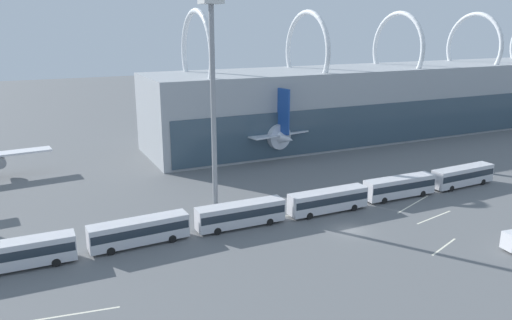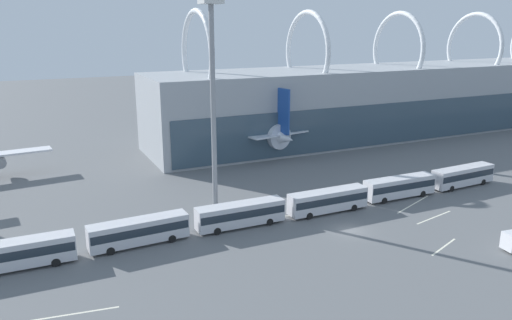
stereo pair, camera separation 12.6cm
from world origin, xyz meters
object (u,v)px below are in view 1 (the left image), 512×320
object	(u,v)px
shuttle_bus_5	(463,175)
floodlight_mast	(213,81)
airliner_at_gate_far	(237,125)
shuttle_bus_3	(328,200)
shuttle_bus_2	(241,213)
airliner_parked_remote	(404,100)
shuttle_bus_4	(399,186)
shuttle_bus_0	(18,253)
shuttle_bus_1	(139,230)

from	to	relation	value
shuttle_bus_5	floodlight_mast	distance (m)	45.24
airliner_at_gate_far	shuttle_bus_5	distance (m)	48.76
airliner_at_gate_far	shuttle_bus_3	size ratio (longest dim) A/B	3.19
airliner_at_gate_far	shuttle_bus_2	bearing A→B (deg)	146.23
airliner_parked_remote	shuttle_bus_4	bearing A→B (deg)	-156.40
shuttle_bus_0	shuttle_bus_1	size ratio (longest dim) A/B	0.99
airliner_at_gate_far	shuttle_bus_3	bearing A→B (deg)	163.22
airliner_at_gate_far	shuttle_bus_3	distance (m)	43.80
airliner_at_gate_far	airliner_parked_remote	world-z (taller)	airliner_parked_remote
airliner_parked_remote	shuttle_bus_0	distance (m)	116.94
airliner_parked_remote	shuttle_bus_5	world-z (taller)	airliner_parked_remote
shuttle_bus_1	shuttle_bus_2	size ratio (longest dim) A/B	1.01
airliner_parked_remote	shuttle_bus_3	distance (m)	83.12
shuttle_bus_0	shuttle_bus_4	distance (m)	54.59
airliner_parked_remote	shuttle_bus_4	world-z (taller)	airliner_parked_remote
airliner_at_gate_far	shuttle_bus_1	distance (m)	53.39
shuttle_bus_2	shuttle_bus_5	size ratio (longest dim) A/B	0.99
airliner_at_gate_far	shuttle_bus_2	size ratio (longest dim) A/B	3.19
shuttle_bus_3	floodlight_mast	world-z (taller)	floodlight_mast
shuttle_bus_0	shuttle_bus_5	world-z (taller)	same
shuttle_bus_4	shuttle_bus_5	world-z (taller)	same
airliner_parked_remote	floodlight_mast	world-z (taller)	floodlight_mast
shuttle_bus_3	shuttle_bus_1	bearing A→B (deg)	178.58
shuttle_bus_2	shuttle_bus_4	bearing A→B (deg)	0.67
shuttle_bus_0	shuttle_bus_5	size ratio (longest dim) A/B	0.99
shuttle_bus_1	shuttle_bus_5	bearing A→B (deg)	-2.59
shuttle_bus_2	shuttle_bus_4	xyz separation A→B (m)	(27.29, 0.05, 0.00)
airliner_at_gate_far	shuttle_bus_5	xyz separation A→B (m)	(22.94, -42.93, -2.83)
shuttle_bus_0	shuttle_bus_5	bearing A→B (deg)	0.88
airliner_at_gate_far	airliner_parked_remote	xyz separation A→B (m)	(57.92, 11.46, 0.52)
shuttle_bus_2	shuttle_bus_3	bearing A→B (deg)	-1.39
shuttle_bus_5	shuttle_bus_3	bearing A→B (deg)	178.69
shuttle_bus_0	shuttle_bus_4	bearing A→B (deg)	0.93
shuttle_bus_2	shuttle_bus_3	xyz separation A→B (m)	(13.65, -0.46, 0.00)
shuttle_bus_0	shuttle_bus_2	size ratio (longest dim) A/B	1.00
shuttle_bus_3	shuttle_bus_5	world-z (taller)	same
shuttle_bus_2	floodlight_mast	size ratio (longest dim) A/B	0.41
shuttle_bus_0	shuttle_bus_2	xyz separation A→B (m)	(27.29, 0.38, 0.00)
airliner_parked_remote	shuttle_bus_1	bearing A→B (deg)	-173.37
shuttle_bus_1	shuttle_bus_2	world-z (taller)	same
airliner_parked_remote	shuttle_bus_2	bearing A→B (deg)	-168.96
shuttle_bus_1	floodlight_mast	xyz separation A→B (m)	(13.66, 9.53, 16.75)
shuttle_bus_3	shuttle_bus_5	size ratio (longest dim) A/B	0.99
shuttle_bus_0	floodlight_mast	bearing A→B (deg)	20.64
airliner_at_gate_far	shuttle_bus_2	xyz separation A→B (m)	(-18.00, -43.03, -2.83)
shuttle_bus_0	shuttle_bus_3	distance (m)	40.94
airliner_parked_remote	shuttle_bus_1	size ratio (longest dim) A/B	2.79
shuttle_bus_3	shuttle_bus_5	distance (m)	27.30
shuttle_bus_0	airliner_parked_remote	bearing A→B (deg)	28.47
airliner_at_gate_far	floodlight_mast	bearing A→B (deg)	140.62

